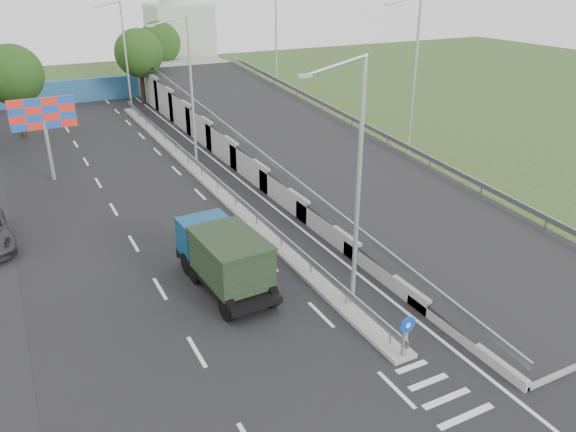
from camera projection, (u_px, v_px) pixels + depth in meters
ground at (444, 397)px, 18.49m from camera, size 160.00×160.00×0.00m
road_surface at (177, 205)px, 33.51m from camera, size 26.00×90.00×0.04m
median at (202, 176)px, 37.98m from camera, size 1.00×44.00×0.20m
overpass_ramp at (300, 138)px, 40.45m from camera, size 10.00×50.00×3.50m
median_guardrail at (202, 167)px, 37.72m from camera, size 0.09×44.00×0.71m
sign_bollard at (406, 336)px, 19.84m from camera, size 0.64×0.23×1.67m
lamp_post_near at (355, 176)px, 21.07m from camera, size 2.74×0.18×10.08m
lamp_post_mid at (189, 86)px, 37.34m from camera, size 2.74×0.18×10.08m
lamp_post_far at (123, 50)px, 53.62m from camera, size 2.74×0.18×10.08m
blue_wall at (76, 91)px, 58.64m from camera, size 30.00×0.50×2.40m
church at (180, 36)px, 69.34m from camera, size 7.00×7.00×13.80m
billboard at (43, 118)px, 35.82m from camera, size 4.00×0.24×5.50m
tree_left_mid at (13, 75)px, 44.76m from camera, size 4.80×4.80×7.60m
tree_median_far at (139, 53)px, 56.29m from camera, size 4.80×4.80×7.60m
tree_ramp_far at (159, 43)px, 63.65m from camera, size 4.80×4.80×7.60m
dump_truck at (224, 256)px, 24.36m from camera, size 2.67×6.35×2.75m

